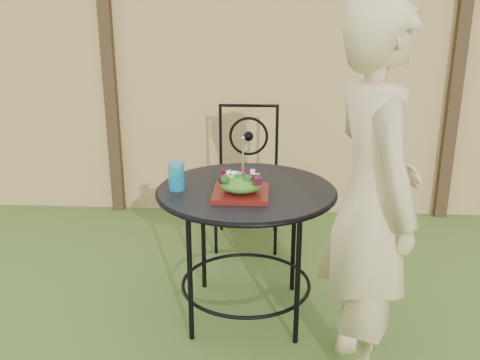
{
  "coord_description": "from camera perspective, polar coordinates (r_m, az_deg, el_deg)",
  "views": [
    {
      "loc": [
        -0.06,
        -1.91,
        1.62
      ],
      "look_at": [
        -0.21,
        0.7,
        0.75
      ],
      "focal_mm": 40.0,
      "sensor_mm": 36.0,
      "label": 1
    }
  ],
  "objects": [
    {
      "name": "salad_plate",
      "position": [
        2.61,
        0.09,
        -1.44
      ],
      "size": [
        0.27,
        0.27,
        0.02
      ],
      "primitive_type": "cube",
      "color": "#3E080A",
      "rests_on": "patio_table"
    },
    {
      "name": "fork",
      "position": [
        2.55,
        0.32,
        2.4
      ],
      "size": [
        0.01,
        0.01,
        0.18
      ],
      "primitive_type": "cylinder",
      "color": "silver",
      "rests_on": "salad"
    },
    {
      "name": "diner",
      "position": [
        2.3,
        13.91,
        -2.22
      ],
      "size": [
        0.51,
        0.67,
        1.66
      ],
      "primitive_type": "imported",
      "rotation": [
        0.0,
        0.0,
        1.77
      ],
      "color": "tan",
      "rests_on": "ground"
    },
    {
      "name": "patio_chair",
      "position": [
        3.71,
        0.81,
        0.87
      ],
      "size": [
        0.46,
        0.46,
        0.95
      ],
      "color": "black",
      "rests_on": "ground"
    },
    {
      "name": "salad",
      "position": [
        2.59,
        0.09,
        -0.36
      ],
      "size": [
        0.21,
        0.21,
        0.08
      ],
      "primitive_type": "ellipsoid",
      "color": "#235614",
      "rests_on": "salad_plate"
    },
    {
      "name": "drinking_glass",
      "position": [
        2.69,
        -6.79,
        0.38
      ],
      "size": [
        0.08,
        0.08,
        0.14
      ],
      "primitive_type": "cylinder",
      "color": "#0D7597",
      "rests_on": "patio_table"
    },
    {
      "name": "fence",
      "position": [
        4.16,
        4.22,
        9.04
      ],
      "size": [
        8.0,
        0.12,
        1.9
      ],
      "color": "tan",
      "rests_on": "ground"
    },
    {
      "name": "patio_table",
      "position": [
        2.77,
        0.67,
        -3.57
      ],
      "size": [
        0.92,
        0.92,
        0.72
      ],
      "color": "black",
      "rests_on": "ground"
    }
  ]
}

